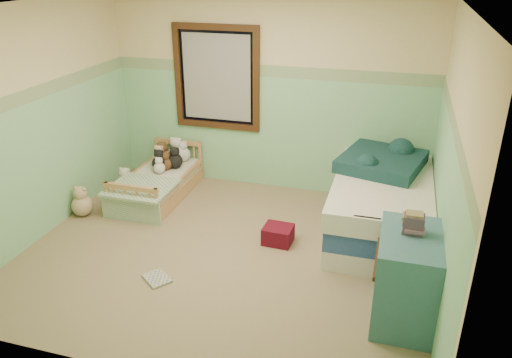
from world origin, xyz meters
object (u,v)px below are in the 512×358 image
(toddler_bed_frame, at_px, (159,189))
(plush_floor_cream, at_px, (126,184))
(dresser, at_px, (406,278))
(floor_book, at_px, (157,279))
(twin_bed_frame, at_px, (379,221))
(red_pillow, at_px, (278,235))
(plush_floor_tan, at_px, (82,205))

(toddler_bed_frame, xyz_separation_m, plush_floor_cream, (-0.48, -0.00, 0.03))
(plush_floor_cream, bearing_deg, toddler_bed_frame, 0.31)
(dresser, bearing_deg, floor_book, -177.34)
(plush_floor_cream, bearing_deg, floor_book, -52.80)
(twin_bed_frame, xyz_separation_m, floor_book, (-2.02, -1.61, -0.10))
(toddler_bed_frame, xyz_separation_m, dresser, (3.13, -1.61, 0.31))
(red_pillow, distance_m, floor_book, 1.40)
(toddler_bed_frame, distance_m, twin_bed_frame, 2.84)
(toddler_bed_frame, relative_size, dresser, 1.75)
(twin_bed_frame, height_order, dresser, dresser)
(plush_floor_cream, distance_m, red_pillow, 2.37)
(red_pillow, xyz_separation_m, floor_book, (-0.97, -1.01, -0.09))
(red_pillow, relative_size, floor_book, 1.15)
(toddler_bed_frame, distance_m, red_pillow, 1.92)
(toddler_bed_frame, bearing_deg, red_pillow, -21.50)
(toddler_bed_frame, relative_size, twin_bed_frame, 0.70)
(toddler_bed_frame, bearing_deg, plush_floor_cream, -179.69)
(red_pillow, bearing_deg, plush_floor_cream, 162.79)
(floor_book, bearing_deg, red_pillow, 84.12)
(toddler_bed_frame, relative_size, plush_floor_cream, 6.08)
(toddler_bed_frame, height_order, red_pillow, red_pillow)
(twin_bed_frame, bearing_deg, toddler_bed_frame, 177.92)
(dresser, bearing_deg, red_pillow, 145.97)
(floor_book, bearing_deg, dresser, 40.52)
(plush_floor_cream, bearing_deg, dresser, -24.01)
(plush_floor_cream, distance_m, twin_bed_frame, 3.32)
(plush_floor_tan, xyz_separation_m, dresser, (3.78, -0.86, 0.28))
(plush_floor_tan, relative_size, floor_book, 0.94)
(twin_bed_frame, relative_size, floor_book, 7.42)
(plush_floor_cream, distance_m, plush_floor_tan, 0.76)
(floor_book, bearing_deg, twin_bed_frame, 76.50)
(red_pillow, bearing_deg, dresser, -34.03)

